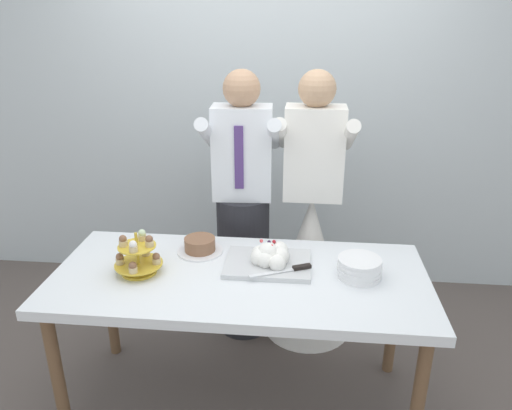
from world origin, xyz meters
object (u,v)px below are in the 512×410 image
(dessert_table, at_px, (240,287))
(person_bride, at_px, (310,248))
(round_cake, at_px, (200,246))
(person_groom, at_px, (243,223))
(cupcake_stand, at_px, (138,257))
(main_cake_tray, at_px, (269,258))
(plate_stack, at_px, (359,268))

(dessert_table, height_order, person_bride, person_bride)
(round_cake, xyz_separation_m, person_bride, (0.58, 0.48, -0.23))
(person_groom, bearing_deg, dessert_table, -84.32)
(dessert_table, xyz_separation_m, cupcake_stand, (-0.48, -0.03, 0.16))
(main_cake_tray, relative_size, person_bride, 0.26)
(dessert_table, bearing_deg, person_bride, 63.29)
(round_cake, bearing_deg, dessert_table, -41.64)
(dessert_table, relative_size, person_groom, 1.08)
(main_cake_tray, xyz_separation_m, person_bride, (0.21, 0.60, -0.23))
(main_cake_tray, bearing_deg, person_bride, 70.48)
(dessert_table, distance_m, person_bride, 0.78)
(cupcake_stand, height_order, person_bride, person_bride)
(cupcake_stand, xyz_separation_m, round_cake, (0.25, 0.24, -0.05))
(plate_stack, xyz_separation_m, person_bride, (-0.22, 0.66, -0.24))
(dessert_table, xyz_separation_m, person_bride, (0.35, 0.69, -0.12))
(dessert_table, relative_size, round_cake, 7.50)
(plate_stack, bearing_deg, cupcake_stand, -176.69)
(dessert_table, bearing_deg, main_cake_tray, 34.65)
(dessert_table, xyz_separation_m, main_cake_tray, (0.14, 0.09, 0.12))
(main_cake_tray, distance_m, person_groom, 0.60)
(cupcake_stand, distance_m, plate_stack, 1.05)
(plate_stack, xyz_separation_m, round_cake, (-0.80, 0.18, -0.01))
(dessert_table, bearing_deg, round_cake, 138.36)
(plate_stack, bearing_deg, round_cake, 167.35)
(person_groom, bearing_deg, main_cake_tray, -70.41)
(main_cake_tray, height_order, plate_stack, main_cake_tray)
(dessert_table, relative_size, cupcake_stand, 7.83)
(person_groom, relative_size, person_bride, 1.00)
(dessert_table, height_order, main_cake_tray, main_cake_tray)
(dessert_table, relative_size, main_cake_tray, 4.24)
(person_bride, bearing_deg, dessert_table, -116.71)
(main_cake_tray, height_order, person_groom, person_groom)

